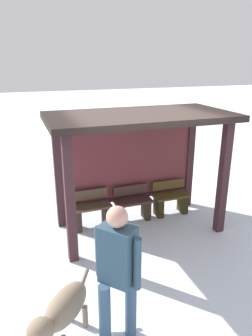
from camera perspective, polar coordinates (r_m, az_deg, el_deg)
ground_plane at (r=6.62m, az=2.33°, el=-10.64°), size 60.00×60.00×0.00m
bus_shelter at (r=6.11m, az=1.89°, el=4.94°), size 3.41×1.75×2.35m
bench_left_inside at (r=6.53m, az=-6.21°, el=-7.87°), size 0.80×0.36×0.77m
bench_center_inside at (r=6.76m, az=1.23°, el=-6.83°), size 0.80×0.35×0.75m
bench_right_inside at (r=7.11m, az=8.04°, el=-5.76°), size 0.80×0.37×0.74m
person_walking at (r=3.72m, az=-1.51°, el=-17.43°), size 0.55×0.50×1.82m
dog at (r=4.12m, az=-11.47°, el=-23.87°), size 0.86×0.94×0.72m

